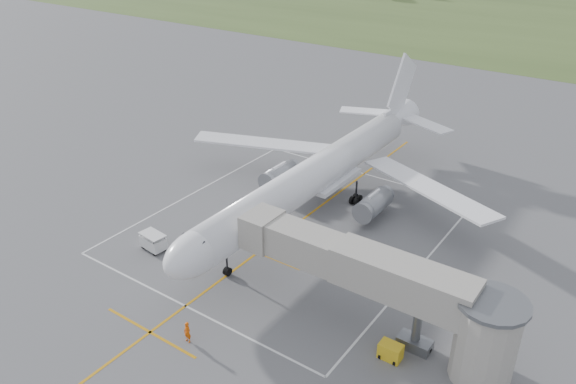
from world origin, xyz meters
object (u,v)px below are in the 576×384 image
Objects in this scene: ramp_worker_nose at (187,332)px; ramp_worker_wing at (263,190)px; airliner at (317,174)px; jet_bridge at (392,288)px; gpu_unit at (390,351)px; baggage_cart at (153,242)px.

ramp_worker_wing is at bearing 116.72° from ramp_worker_nose.
airliner reaches higher than jet_bridge.
jet_bridge is 16.15m from ramp_worker_nose.
ramp_worker_nose is at bearing -151.71° from gpu_unit.
ramp_worker_wing is at bearing 146.81° from gpu_unit.
ramp_worker_nose is at bearing -25.95° from baggage_cart.
ramp_worker_wing reaches higher than gpu_unit.
jet_bridge is at bearing 120.53° from gpu_unit.
ramp_worker_nose is at bearing -142.79° from jet_bridge.
jet_bridge is at bearing 177.62° from ramp_worker_wing.
ramp_worker_nose is (-13.72, -7.43, 0.27)m from gpu_unit.
jet_bridge reaches higher than gpu_unit.
airliner is 27.10× the size of gpu_unit.
jet_bridge is at bearing -42.19° from airliner.
airliner is 25.84× the size of ramp_worker_nose.
ramp_worker_nose is (-12.49, -9.49, -3.84)m from jet_bridge.
ramp_worker_wing is at bearing 89.38° from baggage_cart.
jet_bridge is (15.72, -14.25, 0.35)m from airliner.
airliner is at bearing 137.81° from jet_bridge.
ramp_worker_wing is (-22.56, 13.41, -3.97)m from jet_bridge.
ramp_worker_nose is 25.01m from ramp_worker_wing.
airliner is 7.78m from ramp_worker_wing.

